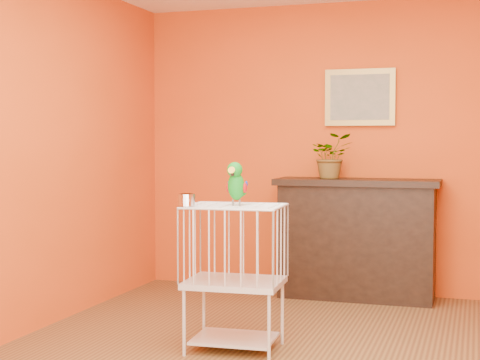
% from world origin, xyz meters
% --- Properties ---
extents(room_shell, '(4.50, 4.50, 4.50)m').
position_xyz_m(room_shell, '(0.00, 0.00, 1.58)').
color(room_shell, '#D84C14').
rests_on(room_shell, ground).
extents(console_cabinet, '(1.40, 0.50, 1.04)m').
position_xyz_m(console_cabinet, '(0.01, 2.01, 0.52)').
color(console_cabinet, black).
rests_on(console_cabinet, ground).
extents(potted_plant, '(0.47, 0.50, 0.31)m').
position_xyz_m(potted_plant, '(-0.21, 2.01, 1.19)').
color(potted_plant, '#26722D').
rests_on(potted_plant, console_cabinet).
extents(framed_picture, '(0.62, 0.04, 0.50)m').
position_xyz_m(framed_picture, '(0.00, 2.22, 1.75)').
color(framed_picture, '#A4823A').
rests_on(framed_picture, room_shell).
extents(birdcage, '(0.64, 0.51, 0.95)m').
position_xyz_m(birdcage, '(-0.49, 0.17, 0.49)').
color(birdcage, beige).
rests_on(birdcage, ground).
extents(feed_cup, '(0.11, 0.11, 0.08)m').
position_xyz_m(feed_cup, '(-0.74, -0.02, 0.99)').
color(feed_cup, silver).
rests_on(feed_cup, birdcage).
extents(parrot, '(0.14, 0.25, 0.28)m').
position_xyz_m(parrot, '(-0.48, 0.18, 1.09)').
color(parrot, '#59544C').
rests_on(parrot, birdcage).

